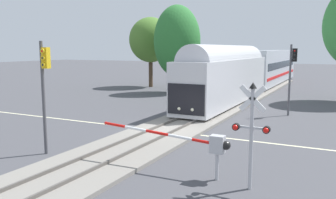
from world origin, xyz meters
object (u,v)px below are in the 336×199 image
commuter_train (254,69)px  oak_behind_train (177,41)px  traffic_signal_median (44,79)px  traffic_signal_far_side (292,68)px  crossing_signal_mast (251,125)px  crossing_gate_near (201,143)px  pine_left_background (151,40)px

commuter_train → oak_behind_train: 9.69m
traffic_signal_median → oak_behind_train: bearing=100.9°
traffic_signal_far_side → crossing_signal_mast: bearing=-87.1°
crossing_gate_near → pine_left_background: pine_left_background is taller
crossing_gate_near → pine_left_background: bearing=122.8°
oak_behind_train → crossing_signal_mast: bearing=-59.4°
commuter_train → oak_behind_train: size_ratio=4.24×
crossing_signal_mast → oak_behind_train: (-14.81, 25.08, 3.59)m
traffic_signal_far_side → pine_left_background: bearing=146.0°
crossing_gate_near → oak_behind_train: size_ratio=0.59×
crossing_signal_mast → oak_behind_train: bearing=120.6°
commuter_train → crossing_signal_mast: size_ratio=10.81×
commuter_train → pine_left_background: size_ratio=4.61×
crossing_gate_near → traffic_signal_median: size_ratio=1.08×
crossing_gate_near → traffic_signal_far_side: bearing=85.4°
crossing_gate_near → crossing_signal_mast: size_ratio=1.50×
pine_left_background → traffic_signal_median: bearing=-69.8°
commuter_train → crossing_gate_near: 29.61m
pine_left_background → oak_behind_train: bearing=-36.0°
crossing_gate_near → crossing_signal_mast: 2.32m
traffic_signal_median → oak_behind_train: size_ratio=0.54×
crossing_signal_mast → oak_behind_train: size_ratio=0.39×
oak_behind_train → traffic_signal_far_side: bearing=-33.0°
commuter_train → crossing_gate_near: size_ratio=7.23×
commuter_train → oak_behind_train: bearing=-150.6°
traffic_signal_median → oak_behind_train: (-4.84, 25.14, 2.31)m
traffic_signal_median → traffic_signal_far_side: 18.46m
pine_left_background → oak_behind_train: size_ratio=0.92×
traffic_signal_far_side → oak_behind_train: oak_behind_train is taller
traffic_signal_median → traffic_signal_far_side: (9.17, 16.02, -0.03)m
commuter_train → traffic_signal_far_side: bearing=-66.0°
traffic_signal_median → traffic_signal_far_side: bearing=60.2°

